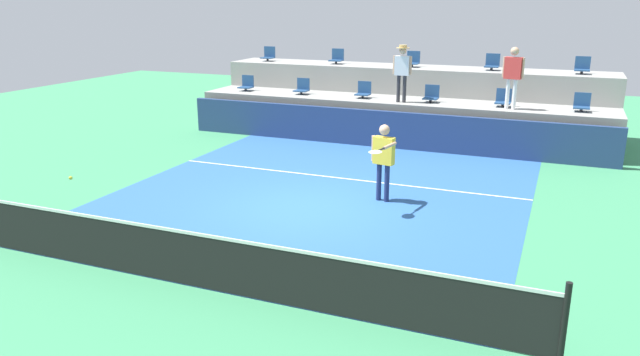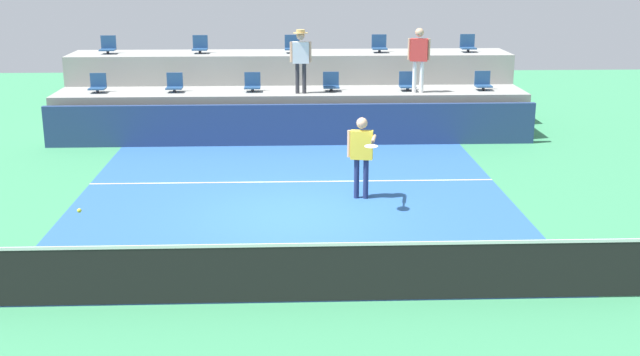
{
  "view_description": "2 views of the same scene",
  "coord_description": "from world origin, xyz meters",
  "px_view_note": "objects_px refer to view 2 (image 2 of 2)",
  "views": [
    {
      "loc": [
        4.92,
        -11.07,
        4.26
      ],
      "look_at": [
        0.82,
        -1.07,
        1.06
      ],
      "focal_mm": 33.8,
      "sensor_mm": 36.0,
      "label": 1
    },
    {
      "loc": [
        -0.06,
        -14.66,
        4.88
      ],
      "look_at": [
        0.47,
        -1.27,
        1.12
      ],
      "focal_mm": 44.57,
      "sensor_mm": 36.0,
      "label": 2
    }
  ],
  "objects_px": {
    "stadium_chair_lower_right": "(407,83)",
    "tennis_ball": "(79,211)",
    "stadium_chair_upper_far_left": "(108,46)",
    "stadium_chair_lower_left": "(175,84)",
    "stadium_chair_lower_mid_left": "(252,84)",
    "stadium_chair_lower_far_right": "(483,82)",
    "tennis_player": "(362,150)",
    "stadium_chair_lower_mid_right": "(331,83)",
    "stadium_chair_upper_left": "(200,46)",
    "stadium_chair_lower_far_left": "(98,85)",
    "stadium_chair_upper_right": "(379,45)",
    "stadium_chair_upper_center": "(292,45)",
    "spectator_with_hat": "(301,55)",
    "spectator_in_grey": "(419,54)",
    "stadium_chair_upper_far_right": "(468,45)"
  },
  "relations": [
    {
      "from": "stadium_chair_lower_far_right",
      "to": "stadium_chair_upper_center",
      "type": "relative_size",
      "value": 1.0
    },
    {
      "from": "stadium_chair_lower_far_right",
      "to": "tennis_player",
      "type": "height_order",
      "value": "stadium_chair_lower_far_right"
    },
    {
      "from": "stadium_chair_lower_far_left",
      "to": "stadium_chair_lower_mid_right",
      "type": "height_order",
      "value": "same"
    },
    {
      "from": "stadium_chair_lower_far_right",
      "to": "stadium_chair_upper_left",
      "type": "xyz_separation_m",
      "value": [
        -8.04,
        1.8,
        0.85
      ]
    },
    {
      "from": "stadium_chair_lower_mid_right",
      "to": "spectator_in_grey",
      "type": "relative_size",
      "value": 0.3
    },
    {
      "from": "stadium_chair_lower_mid_right",
      "to": "tennis_ball",
      "type": "bearing_deg",
      "value": -112.95
    },
    {
      "from": "stadium_chair_upper_far_right",
      "to": "stadium_chair_lower_mid_right",
      "type": "bearing_deg",
      "value": -156.72
    },
    {
      "from": "stadium_chair_lower_far_left",
      "to": "spectator_with_hat",
      "type": "bearing_deg",
      "value": -3.94
    },
    {
      "from": "stadium_chair_lower_left",
      "to": "stadium_chair_upper_left",
      "type": "height_order",
      "value": "stadium_chair_upper_left"
    },
    {
      "from": "stadium_chair_upper_right",
      "to": "tennis_ball",
      "type": "relative_size",
      "value": 7.65
    },
    {
      "from": "stadium_chair_upper_left",
      "to": "stadium_chair_upper_far_left",
      "type": "bearing_deg",
      "value": 180.0
    },
    {
      "from": "stadium_chair_lower_far_left",
      "to": "spectator_with_hat",
      "type": "height_order",
      "value": "spectator_with_hat"
    },
    {
      "from": "tennis_player",
      "to": "spectator_with_hat",
      "type": "relative_size",
      "value": 0.99
    },
    {
      "from": "stadium_chair_upper_far_right",
      "to": "tennis_ball",
      "type": "height_order",
      "value": "stadium_chair_upper_far_right"
    },
    {
      "from": "stadium_chair_lower_far_right",
      "to": "stadium_chair_upper_far_right",
      "type": "relative_size",
      "value": 1.0
    },
    {
      "from": "spectator_with_hat",
      "to": "spectator_in_grey",
      "type": "bearing_deg",
      "value": 0.0
    },
    {
      "from": "stadium_chair_lower_mid_right",
      "to": "tennis_ball",
      "type": "distance_m",
      "value": 11.2
    },
    {
      "from": "stadium_chair_upper_left",
      "to": "spectator_with_hat",
      "type": "relative_size",
      "value": 0.3
    },
    {
      "from": "tennis_player",
      "to": "stadium_chair_upper_left",
      "type": "bearing_deg",
      "value": 117.23
    },
    {
      "from": "stadium_chair_lower_mid_right",
      "to": "stadium_chair_upper_left",
      "type": "height_order",
      "value": "stadium_chair_upper_left"
    },
    {
      "from": "tennis_ball",
      "to": "stadium_chair_upper_far_left",
      "type": "bearing_deg",
      "value": 99.85
    },
    {
      "from": "stadium_chair_lower_far_left",
      "to": "stadium_chair_upper_right",
      "type": "relative_size",
      "value": 1.0
    },
    {
      "from": "stadium_chair_lower_left",
      "to": "stadium_chair_lower_mid_left",
      "type": "xyz_separation_m",
      "value": [
        2.14,
        0.0,
        0.0
      ]
    },
    {
      "from": "spectator_with_hat",
      "to": "tennis_ball",
      "type": "distance_m",
      "value": 10.6
    },
    {
      "from": "stadium_chair_upper_far_left",
      "to": "tennis_player",
      "type": "distance_m",
      "value": 10.52
    },
    {
      "from": "stadium_chair_lower_left",
      "to": "stadium_chair_upper_right",
      "type": "height_order",
      "value": "stadium_chair_upper_right"
    },
    {
      "from": "stadium_chair_lower_right",
      "to": "tennis_ball",
      "type": "relative_size",
      "value": 7.65
    },
    {
      "from": "stadium_chair_lower_far_right",
      "to": "tennis_ball",
      "type": "height_order",
      "value": "stadium_chair_lower_far_right"
    },
    {
      "from": "stadium_chair_lower_mid_right",
      "to": "stadium_chair_upper_right",
      "type": "relative_size",
      "value": 1.0
    },
    {
      "from": "stadium_chair_upper_far_right",
      "to": "stadium_chair_lower_far_left",
      "type": "bearing_deg",
      "value": -170.37
    },
    {
      "from": "stadium_chair_lower_far_left",
      "to": "tennis_player",
      "type": "xyz_separation_m",
      "value": [
        6.73,
        -6.15,
        -0.42
      ]
    },
    {
      "from": "stadium_chair_upper_left",
      "to": "tennis_player",
      "type": "height_order",
      "value": "stadium_chair_upper_left"
    },
    {
      "from": "stadium_chair_lower_mid_left",
      "to": "stadium_chair_upper_center",
      "type": "xyz_separation_m",
      "value": [
        1.12,
        1.8,
        0.85
      ]
    },
    {
      "from": "stadium_chair_lower_right",
      "to": "stadium_chair_lower_far_right",
      "type": "height_order",
      "value": "same"
    },
    {
      "from": "stadium_chair_lower_right",
      "to": "tennis_ball",
      "type": "bearing_deg",
      "value": -122.21
    },
    {
      "from": "stadium_chair_upper_far_right",
      "to": "stadium_chair_lower_right",
      "type": "bearing_deg",
      "value": -138.79
    },
    {
      "from": "stadium_chair_lower_right",
      "to": "stadium_chair_upper_right",
      "type": "distance_m",
      "value": 2.08
    },
    {
      "from": "stadium_chair_lower_left",
      "to": "stadium_chair_upper_center",
      "type": "height_order",
      "value": "stadium_chair_upper_center"
    },
    {
      "from": "spectator_in_grey",
      "to": "tennis_ball",
      "type": "xyz_separation_m",
      "value": [
        -6.73,
        -9.93,
        -1.16
      ]
    },
    {
      "from": "stadium_chair_lower_right",
      "to": "stadium_chair_upper_far_left",
      "type": "bearing_deg",
      "value": 168.18
    },
    {
      "from": "stadium_chair_upper_center",
      "to": "tennis_player",
      "type": "xyz_separation_m",
      "value": [
        1.37,
        -7.95,
        -1.27
      ]
    },
    {
      "from": "stadium_chair_upper_center",
      "to": "tennis_ball",
      "type": "xyz_separation_m",
      "value": [
        -3.3,
        -12.11,
        -1.16
      ]
    },
    {
      "from": "stadium_chair_lower_mid_left",
      "to": "tennis_player",
      "type": "xyz_separation_m",
      "value": [
        2.49,
        -6.15,
        -0.42
      ]
    },
    {
      "from": "stadium_chair_lower_left",
      "to": "stadium_chair_upper_far_right",
      "type": "distance_m",
      "value": 8.74
    },
    {
      "from": "tennis_player",
      "to": "tennis_ball",
      "type": "height_order",
      "value": "tennis_player"
    },
    {
      "from": "tennis_player",
      "to": "stadium_chair_lower_mid_left",
      "type": "bearing_deg",
      "value": 112.05
    },
    {
      "from": "stadium_chair_lower_far_right",
      "to": "spectator_with_hat",
      "type": "xyz_separation_m",
      "value": [
        -5.1,
        -0.38,
        0.84
      ]
    },
    {
      "from": "stadium_chair_lower_far_left",
      "to": "tennis_ball",
      "type": "xyz_separation_m",
      "value": [
        2.05,
        -10.31,
        -0.31
      ]
    },
    {
      "from": "tennis_ball",
      "to": "stadium_chair_lower_mid_right",
      "type": "bearing_deg",
      "value": 67.05
    },
    {
      "from": "stadium_chair_upper_right",
      "to": "tennis_player",
      "type": "height_order",
      "value": "stadium_chair_upper_right"
    }
  ]
}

